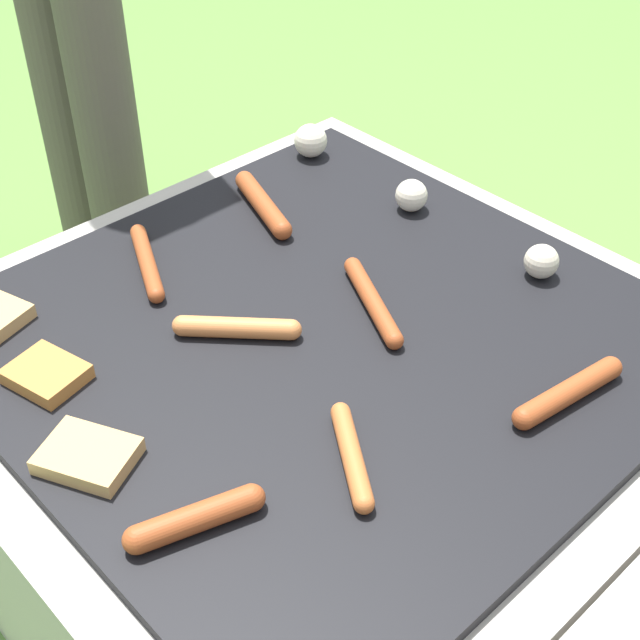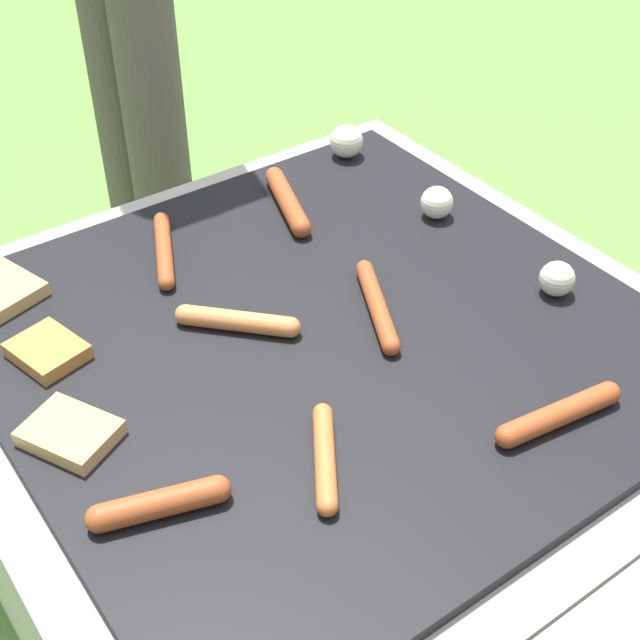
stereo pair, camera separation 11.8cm
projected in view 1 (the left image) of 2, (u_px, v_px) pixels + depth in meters
ground_plane at (320, 518)px, 1.44m from camera, size 14.00×14.00×0.00m
grill at (320, 434)px, 1.31m from camera, size 0.95×0.95×0.39m
sausage_mid_right at (352, 455)px, 1.00m from camera, size 0.14×0.10×0.02m
sausage_front_center at (263, 204)px, 1.41m from camera, size 0.19×0.08×0.03m
sausage_back_center at (237, 328)px, 1.17m from camera, size 0.13×0.13×0.03m
sausage_front_left at (147, 262)px, 1.29m from camera, size 0.17×0.09×0.02m
sausage_mid_left at (372, 301)px, 1.22m from camera, size 0.18×0.10×0.02m
sausage_back_left at (569, 392)px, 1.08m from camera, size 0.05×0.18×0.03m
sausage_back_right at (195, 518)px, 0.93m from camera, size 0.07×0.15×0.03m
bread_slice_right at (46, 374)px, 1.11m from camera, size 0.11×0.09×0.02m
bread_slice_left at (88, 456)px, 1.00m from camera, size 0.13×0.12×0.02m
mushroom_row at (453, 215)px, 1.37m from camera, size 0.77×0.06×0.06m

